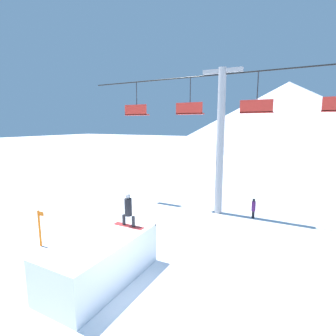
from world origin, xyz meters
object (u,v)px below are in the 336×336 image
distant_skier (254,208)px  snow_ramp (101,260)px  snowboarder (128,210)px  trail_marker (40,227)px

distant_skier → snow_ramp: bearing=-111.9°
snowboarder → distant_skier: snowboarder is taller
snow_ramp → trail_marker: trail_marker is taller
snowboarder → trail_marker: 4.85m
snow_ramp → distant_skier: bearing=68.1°
snow_ramp → snowboarder: bearing=82.5°
snow_ramp → snowboarder: size_ratio=3.23×
snowboarder → snow_ramp: bearing=-97.5°
snowboarder → distant_skier: (3.52, 7.82, -1.61)m
trail_marker → distant_skier: size_ratio=1.41×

